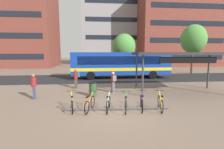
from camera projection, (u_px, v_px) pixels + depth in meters
The scene contains 20 objects.
ground at pixel (115, 109), 9.09m from camera, with size 200.00×200.00×0.00m, color #7A6656.
bus_lane_asphalt at pixel (105, 78), 20.27m from camera, with size 80.00×7.20×0.01m, color #232326.
city_bus at pixel (121, 64), 20.23m from camera, with size 12.05×2.68×3.20m.
bike_rack at pixel (116, 109), 8.89m from camera, with size 5.80×0.32×0.70m.
parked_bicycle_yellow_0 at pixel (72, 104), 8.82m from camera, with size 0.53×1.70×0.99m.
parked_bicycle_orange_1 at pixel (90, 104), 8.76m from camera, with size 0.65×1.67×0.99m.
parked_bicycle_silver_2 at pixel (108, 104), 8.81m from camera, with size 0.52×1.70×0.99m.
parked_bicycle_green_3 at pixel (126, 104), 8.79m from camera, with size 0.54×1.70×0.99m.
parked_bicycle_purple_4 at pixel (142, 103), 8.96m from camera, with size 0.56×1.70×0.99m.
parked_bicycle_yellow_5 at pixel (160, 103), 8.92m from camera, with size 0.58×1.69×0.99m.
transit_shelter at pixel (180, 55), 12.75m from camera, with size 7.35×3.71×3.17m.
commuter_navy_pack_0 at pixel (34, 85), 11.03m from camera, with size 0.47×0.60×1.71m.
commuter_grey_pack_1 at pixel (113, 81), 12.76m from camera, with size 0.44×0.58×1.66m.
commuter_teal_pack_2 at pixel (76, 77), 14.31m from camera, with size 0.54×0.36×1.74m.
trash_bin at pixel (93, 89), 11.76m from camera, with size 0.55×0.55×1.03m.
street_tree_0 at pixel (193, 39), 24.44m from camera, with size 3.74×3.74×7.34m.
street_tree_1 at pixel (124, 47), 25.26m from camera, with size 3.54×3.54×6.08m.
building_left_wing at pixel (15, 21), 35.97m from camera, with size 16.89×10.87×20.16m.
building_right_wing at pixel (175, 29), 41.47m from camera, with size 19.40×12.36×18.37m.
building_centre_block at pixel (112, 33), 46.23m from camera, with size 16.04×10.65×17.62m.
Camera 1 is at (-0.97, -8.70, 3.12)m, focal length 26.06 mm.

